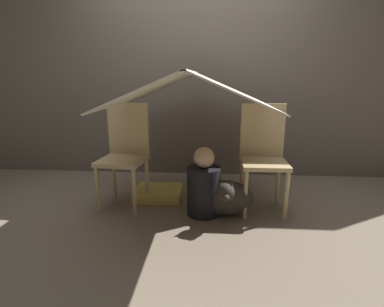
{
  "coord_description": "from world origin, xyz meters",
  "views": [
    {
      "loc": [
        0.18,
        -2.47,
        1.18
      ],
      "look_at": [
        0.0,
        0.1,
        0.52
      ],
      "focal_mm": 28.0,
      "sensor_mm": 36.0,
      "label": 1
    }
  ],
  "objects_px": {
    "chair_right": "(263,153)",
    "dog": "(224,197)",
    "chair_left": "(125,151)",
    "person_front": "(204,186)"
  },
  "relations": [
    {
      "from": "chair_right",
      "to": "dog",
      "type": "xyz_separation_m",
      "value": [
        -0.35,
        -0.23,
        -0.34
      ]
    },
    {
      "from": "chair_left",
      "to": "chair_right",
      "type": "bearing_deg",
      "value": 6.57
    },
    {
      "from": "chair_right",
      "to": "dog",
      "type": "height_order",
      "value": "chair_right"
    },
    {
      "from": "chair_left",
      "to": "dog",
      "type": "bearing_deg",
      "value": -7.4
    },
    {
      "from": "chair_left",
      "to": "chair_right",
      "type": "relative_size",
      "value": 1.0
    },
    {
      "from": "chair_right",
      "to": "dog",
      "type": "distance_m",
      "value": 0.54
    },
    {
      "from": "chair_right",
      "to": "person_front",
      "type": "height_order",
      "value": "chair_right"
    },
    {
      "from": "person_front",
      "to": "dog",
      "type": "bearing_deg",
      "value": -14.37
    },
    {
      "from": "chair_right",
      "to": "person_front",
      "type": "xyz_separation_m",
      "value": [
        -0.53,
        -0.18,
        -0.26
      ]
    },
    {
      "from": "dog",
      "to": "chair_right",
      "type": "bearing_deg",
      "value": 33.45
    }
  ]
}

